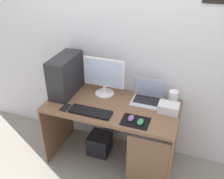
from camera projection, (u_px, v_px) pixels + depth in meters
name	position (u px, v px, depth m)	size (l,w,h in m)	color
ground_plane	(112.00, 158.00, 2.96)	(8.00, 8.00, 0.00)	gray
wall_back	(124.00, 42.00, 2.61)	(4.00, 0.05, 2.60)	silver
desk	(113.00, 118.00, 2.65)	(1.36, 0.66, 0.75)	brown
pc_tower	(66.00, 75.00, 2.69)	(0.20, 0.46, 0.43)	#232326
monitor	(104.00, 76.00, 2.66)	(0.45, 0.21, 0.42)	white
laptop	(148.00, 97.00, 2.63)	(0.31, 0.25, 0.24)	#B7BCC6
speaker	(173.00, 98.00, 2.56)	(0.09, 0.09, 0.15)	white
projector	(168.00, 108.00, 2.45)	(0.20, 0.14, 0.09)	silver
keyboard	(90.00, 112.00, 2.45)	(0.42, 0.14, 0.02)	black
mousepad	(135.00, 121.00, 2.33)	(0.26, 0.20, 0.01)	black
mouse_left	(131.00, 118.00, 2.34)	(0.06, 0.10, 0.03)	#8C4C99
mouse_right	(140.00, 122.00, 2.30)	(0.06, 0.10, 0.03)	#338C4C
cell_phone	(65.00, 108.00, 2.53)	(0.07, 0.13, 0.01)	black
subwoofer	(100.00, 143.00, 3.00)	(0.25, 0.25, 0.25)	black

